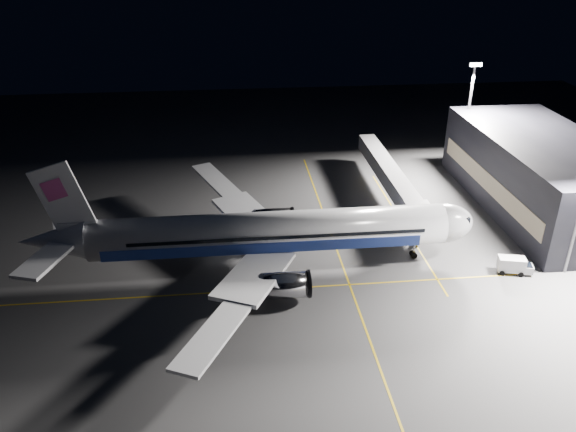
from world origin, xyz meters
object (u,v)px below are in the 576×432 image
Objects in this scene: floodlight_mast_north at (469,107)px; baggage_tug at (238,222)px; safety_cone_a at (309,247)px; safety_cone_c at (218,220)px; service_truck at (515,265)px; safety_cone_b at (226,225)px; airliner at (262,233)px; jet_bridge at (392,178)px.

baggage_tug is at bearing -155.87° from floodlight_mast_north.
baggage_tug reaches higher than safety_cone_a.
baggage_tug is 3.73m from safety_cone_c.
baggage_tug is at bearing -28.95° from safety_cone_c.
safety_cone_b is at bearing 169.43° from service_truck.
safety_cone_c is (-6.32, 14.00, -4.84)m from airliner.
service_truck is 44.73m from safety_cone_c.
service_truck is at bearing -19.47° from safety_cone_a.
baggage_tug is 13.06m from safety_cone_a.
jet_bridge is 53.65× the size of safety_cone_c.
baggage_tug is 2.00m from safety_cone_b.
safety_cone_b reaches higher than safety_cone_a.
floodlight_mast_north is 52.11m from safety_cone_c.
safety_cone_c is at bearing 167.80° from service_truck.
safety_cone_a is at bearing -140.54° from floodlight_mast_north.
floodlight_mast_north is 51.66m from safety_cone_b.
jet_bridge reaches higher than safety_cone_c.
safety_cone_c is (-3.24, 1.79, -0.41)m from baggage_tug.
safety_cone_b is at bearing -171.38° from baggage_tug.
service_truck reaches higher than safety_cone_c.
jet_bridge is 7.06× the size of service_truck.
jet_bridge is 29.06m from safety_cone_b.
jet_bridge is 21.73m from safety_cone_a.
safety_cone_a is 0.89× the size of safety_cone_c.
service_truck reaches higher than baggage_tug.
floodlight_mast_north is at bearing 20.78° from safety_cone_c.
floodlight_mast_north is (18.00, 13.93, 7.79)m from jet_bridge.
safety_cone_a is at bearing 29.48° from airliner.
jet_bridge is 15.11× the size of baggage_tug.
jet_bridge is at bearing 7.86° from safety_cone_c.
service_truck is at bearing -100.80° from floodlight_mast_north.
safety_cone_b is (-12.11, 8.03, 0.05)m from safety_cone_a.
service_truck is 8.52× the size of safety_cone_a.
safety_cone_c is at bearing 143.26° from safety_cone_a.
airliner is 9.48m from safety_cone_a.
floodlight_mast_north is at bearing 39.46° from safety_cone_a.
airliner is at bearing -175.55° from service_truck.
airliner is 13.34m from baggage_tug.
jet_bridge is 51.27× the size of safety_cone_b.
safety_cone_a is 14.53m from safety_cone_b.
airliner is at bearing -72.32° from baggage_tug.
jet_bridge is at bearing 41.30° from safety_cone_a.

